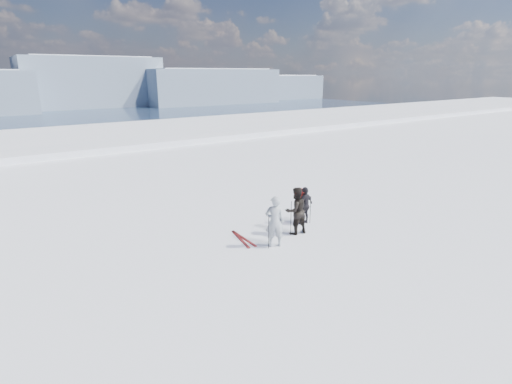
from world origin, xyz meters
TOP-DOWN VIEW (x-y plane):
  - lake_basin at (0.00, 30.00)m, footprint 820.00×820.00m
  - far_mountain_range at (29.60, 454.78)m, footprint 770.00×110.00m
  - skier_grey at (-2.05, 1.64)m, footprint 0.80×0.70m
  - skier_dark at (-0.70, 2.11)m, footprint 0.96×0.79m
  - skier_pack at (0.28, 2.68)m, footprint 0.97×0.58m
  - backpack at (0.22, 2.92)m, footprint 0.36×0.26m
  - ski_poles at (-0.84, 2.08)m, footprint 2.89×1.09m
  - skis_loose at (-2.67, 2.78)m, footprint 0.45×1.70m

SIDE VIEW (x-z plane):
  - far_mountain_range at x=29.60m, z-range -33.69..19.31m
  - lake_basin at x=0.00m, z-range -42.31..29.31m
  - skis_loose at x=-2.67m, z-range 0.00..0.03m
  - ski_poles at x=-0.84m, z-range -0.06..1.28m
  - skier_pack at x=0.28m, z-range 0.00..1.55m
  - skier_dark at x=-0.70m, z-range 0.00..1.82m
  - skier_grey at x=-2.05m, z-range 0.00..1.84m
  - backpack at x=0.22m, z-range 1.55..1.98m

